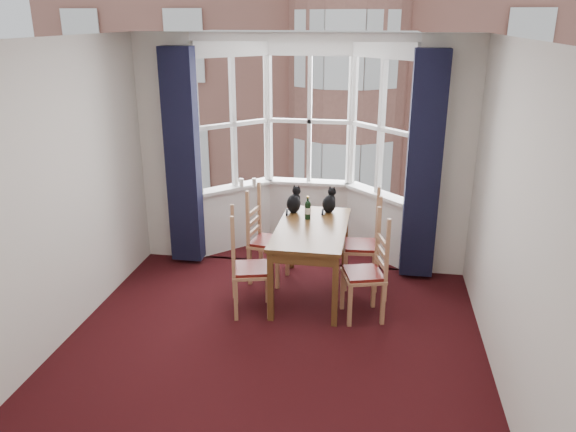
% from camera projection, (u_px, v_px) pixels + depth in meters
% --- Properties ---
extents(floor, '(4.50, 4.50, 0.00)m').
position_uv_depth(floor, '(266.00, 363.00, 5.08)').
color(floor, black).
rests_on(floor, ground).
extents(ceiling, '(4.50, 4.50, 0.00)m').
position_uv_depth(ceiling, '(261.00, 40.00, 4.14)').
color(ceiling, white).
rests_on(ceiling, floor).
extents(wall_left, '(0.00, 4.50, 4.50)m').
position_uv_depth(wall_left, '(40.00, 206.00, 4.91)').
color(wall_left, silver).
rests_on(wall_left, floor).
extents(wall_right, '(0.00, 4.50, 4.50)m').
position_uv_depth(wall_right, '(519.00, 232.00, 4.31)').
color(wall_right, silver).
rests_on(wall_right, floor).
extents(wall_near, '(4.00, 0.00, 4.00)m').
position_uv_depth(wall_near, '(164.00, 385.00, 2.52)').
color(wall_near, silver).
rests_on(wall_near, floor).
extents(wall_back_pier_left, '(0.70, 0.12, 2.80)m').
position_uv_depth(wall_back_pier_left, '(170.00, 150.00, 6.95)').
color(wall_back_pier_left, silver).
rests_on(wall_back_pier_left, floor).
extents(wall_back_pier_right, '(0.70, 0.12, 2.80)m').
position_uv_depth(wall_back_pier_right, '(443.00, 160.00, 6.45)').
color(wall_back_pier_right, silver).
rests_on(wall_back_pier_right, floor).
extents(bay_window, '(2.76, 0.94, 2.80)m').
position_uv_depth(bay_window, '(307.00, 146.00, 7.17)').
color(bay_window, white).
rests_on(bay_window, floor).
extents(curtain_left, '(0.38, 0.22, 2.60)m').
position_uv_depth(curtain_left, '(183.00, 158.00, 6.76)').
color(curtain_left, black).
rests_on(curtain_left, floor).
extents(curtain_right, '(0.38, 0.22, 2.60)m').
position_uv_depth(curtain_right, '(424.00, 168.00, 6.34)').
color(curtain_right, black).
rests_on(curtain_right, floor).
extents(dining_table, '(0.77, 1.42, 0.80)m').
position_uv_depth(dining_table, '(312.00, 236.00, 6.13)').
color(dining_table, brown).
rests_on(dining_table, floor).
extents(chair_left_near, '(0.49, 0.51, 0.92)m').
position_uv_depth(chair_left_near, '(243.00, 271.00, 5.82)').
color(chair_left_near, '#B07D55').
rests_on(chair_left_near, floor).
extents(chair_left_far, '(0.46, 0.48, 0.92)m').
position_uv_depth(chair_left_far, '(261.00, 242.00, 6.57)').
color(chair_left_far, '#B07D55').
rests_on(chair_left_far, floor).
extents(chair_right_near, '(0.50, 0.51, 0.92)m').
position_uv_depth(chair_right_near, '(372.00, 275.00, 5.73)').
color(chair_right_near, '#B07D55').
rests_on(chair_right_near, floor).
extents(chair_right_far, '(0.43, 0.45, 0.92)m').
position_uv_depth(chair_right_far, '(369.00, 247.00, 6.42)').
color(chair_right_far, '#B07D55').
rests_on(chair_right_far, floor).
extents(cat_left, '(0.22, 0.26, 0.32)m').
position_uv_depth(cat_left, '(294.00, 202.00, 6.53)').
color(cat_left, black).
rests_on(cat_left, dining_table).
extents(cat_right, '(0.22, 0.25, 0.30)m').
position_uv_depth(cat_right, '(329.00, 202.00, 6.54)').
color(cat_right, black).
rests_on(cat_right, dining_table).
extents(wine_bottle, '(0.07, 0.07, 0.27)m').
position_uv_depth(wine_bottle, '(308.00, 209.00, 6.30)').
color(wine_bottle, black).
rests_on(wine_bottle, dining_table).
extents(candle_tall, '(0.06, 0.06, 0.10)m').
position_uv_depth(candle_tall, '(241.00, 182.00, 7.31)').
color(candle_tall, white).
rests_on(candle_tall, bay_window).
extents(candle_short, '(0.06, 0.06, 0.11)m').
position_uv_depth(candle_short, '(254.00, 182.00, 7.32)').
color(candle_short, white).
rests_on(candle_short, bay_window).
extents(street, '(80.00, 80.00, 0.00)m').
position_uv_depth(street, '(363.00, 160.00, 37.08)').
color(street, '#333335').
rests_on(street, ground).
extents(tenement_building, '(18.40, 7.80, 15.20)m').
position_uv_depth(tenement_building, '(353.00, 63.00, 17.57)').
color(tenement_building, '#9B5F50').
rests_on(tenement_building, street).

